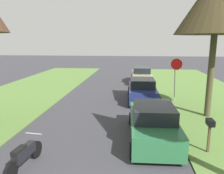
{
  "coord_description": "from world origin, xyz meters",
  "views": [
    {
      "loc": [
        1.6,
        -2.77,
        4.1
      ],
      "look_at": [
        0.35,
        9.62,
        1.5
      ],
      "focal_mm": 35.22,
      "sensor_mm": 36.0,
      "label": 1
    }
  ],
  "objects_px": {
    "stop_sign_far": "(176,70)",
    "parked_motorcycle": "(24,155)",
    "parked_sedan_navy": "(142,90)",
    "curbside_mailbox": "(210,126)",
    "parked_sedan_tan": "(141,76)",
    "street_tree_right_mid_a": "(217,2)",
    "parked_sedan_green": "(153,123)"
  },
  "relations": [
    {
      "from": "stop_sign_far",
      "to": "parked_motorcycle",
      "type": "distance_m",
      "value": 11.21
    },
    {
      "from": "parked_sedan_navy",
      "to": "curbside_mailbox",
      "type": "height_order",
      "value": "parked_sedan_navy"
    },
    {
      "from": "parked_sedan_tan",
      "to": "curbside_mailbox",
      "type": "bearing_deg",
      "value": -81.71
    },
    {
      "from": "street_tree_right_mid_a",
      "to": "curbside_mailbox",
      "type": "xyz_separation_m",
      "value": [
        -1.27,
        -4.19,
        -4.98
      ]
    },
    {
      "from": "parked_motorcycle",
      "to": "curbside_mailbox",
      "type": "bearing_deg",
      "value": 14.83
    },
    {
      "from": "curbside_mailbox",
      "to": "parked_sedan_navy",
      "type": "bearing_deg",
      "value": 106.9
    },
    {
      "from": "street_tree_right_mid_a",
      "to": "parked_sedan_green",
      "type": "relative_size",
      "value": 1.72
    },
    {
      "from": "street_tree_right_mid_a",
      "to": "curbside_mailbox",
      "type": "height_order",
      "value": "street_tree_right_mid_a"
    },
    {
      "from": "parked_sedan_green",
      "to": "parked_sedan_navy",
      "type": "bearing_deg",
      "value": 92.21
    },
    {
      "from": "stop_sign_far",
      "to": "parked_sedan_green",
      "type": "xyz_separation_m",
      "value": [
        -2.03,
        -6.47,
        -1.44
      ]
    },
    {
      "from": "stop_sign_far",
      "to": "parked_sedan_navy",
      "type": "bearing_deg",
      "value": -177.08
    },
    {
      "from": "parked_sedan_green",
      "to": "parked_sedan_tan",
      "type": "bearing_deg",
      "value": 90.36
    },
    {
      "from": "parked_motorcycle",
      "to": "curbside_mailbox",
      "type": "distance_m",
      "value": 6.53
    },
    {
      "from": "stop_sign_far",
      "to": "parked_sedan_tan",
      "type": "height_order",
      "value": "stop_sign_far"
    },
    {
      "from": "street_tree_right_mid_a",
      "to": "parked_sedan_tan",
      "type": "relative_size",
      "value": 1.72
    },
    {
      "from": "parked_sedan_green",
      "to": "stop_sign_far",
      "type": "bearing_deg",
      "value": 72.59
    },
    {
      "from": "street_tree_right_mid_a",
      "to": "parked_sedan_green",
      "type": "distance_m",
      "value": 7.01
    },
    {
      "from": "stop_sign_far",
      "to": "curbside_mailbox",
      "type": "xyz_separation_m",
      "value": [
        -0.05,
        -7.42,
        -1.11
      ]
    },
    {
      "from": "curbside_mailbox",
      "to": "parked_sedan_tan",
      "type": "bearing_deg",
      "value": 98.29
    },
    {
      "from": "parked_sedan_navy",
      "to": "parked_motorcycle",
      "type": "bearing_deg",
      "value": -114.42
    },
    {
      "from": "curbside_mailbox",
      "to": "parked_sedan_green",
      "type": "bearing_deg",
      "value": 154.22
    },
    {
      "from": "parked_sedan_green",
      "to": "parked_motorcycle",
      "type": "height_order",
      "value": "parked_sedan_green"
    },
    {
      "from": "stop_sign_far",
      "to": "parked_motorcycle",
      "type": "xyz_separation_m",
      "value": [
        -6.35,
        -9.09,
        -1.68
      ]
    },
    {
      "from": "parked_motorcycle",
      "to": "stop_sign_far",
      "type": "bearing_deg",
      "value": 55.07
    },
    {
      "from": "parked_sedan_green",
      "to": "parked_sedan_tan",
      "type": "relative_size",
      "value": 1.0
    },
    {
      "from": "parked_motorcycle",
      "to": "parked_sedan_navy",
      "type": "bearing_deg",
      "value": 65.58
    },
    {
      "from": "parked_sedan_navy",
      "to": "curbside_mailbox",
      "type": "distance_m",
      "value": 7.64
    },
    {
      "from": "stop_sign_far",
      "to": "parked_motorcycle",
      "type": "bearing_deg",
      "value": -124.93
    },
    {
      "from": "curbside_mailbox",
      "to": "street_tree_right_mid_a",
      "type": "bearing_deg",
      "value": 73.18
    },
    {
      "from": "stop_sign_far",
      "to": "street_tree_right_mid_a",
      "type": "bearing_deg",
      "value": -69.42
    },
    {
      "from": "parked_sedan_green",
      "to": "curbside_mailbox",
      "type": "distance_m",
      "value": 2.22
    },
    {
      "from": "parked_sedan_tan",
      "to": "parked_motorcycle",
      "type": "bearing_deg",
      "value": -105.0
    }
  ]
}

